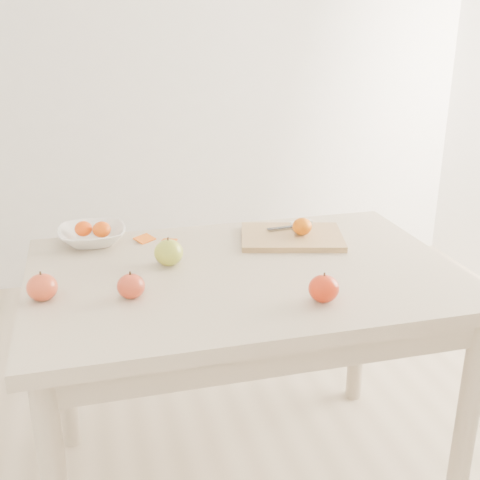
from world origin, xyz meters
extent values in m
plane|color=white|center=(0.00, 1.75, 1.35)|extent=(3.50, 0.00, 3.50)
cube|color=#C4AF94|center=(0.00, 0.00, 0.73)|extent=(1.20, 0.80, 0.04)
cylinder|color=#BCAA8E|center=(-0.54, 0.34, 0.35)|extent=(0.06, 0.06, 0.71)
cylinder|color=#BCAA8E|center=(0.54, 0.34, 0.35)|extent=(0.06, 0.06, 0.71)
cylinder|color=#BCAA8E|center=(0.54, -0.34, 0.35)|extent=(0.06, 0.06, 0.71)
cube|color=#A88354|center=(0.21, 0.19, 0.76)|extent=(0.37, 0.31, 0.02)
ellipsoid|color=orange|center=(0.24, 0.18, 0.80)|extent=(0.06, 0.06, 0.05)
imported|color=white|center=(-0.41, 0.32, 0.78)|extent=(0.21, 0.21, 0.05)
ellipsoid|color=#E93D08|center=(-0.43, 0.33, 0.80)|extent=(0.05, 0.05, 0.05)
ellipsoid|color=#E73F08|center=(-0.38, 0.31, 0.80)|extent=(0.06, 0.06, 0.05)
cube|color=#D4580F|center=(-0.25, 0.30, 0.75)|extent=(0.07, 0.07, 0.01)
cube|color=#C4540D|center=(-0.17, 0.27, 0.75)|extent=(0.05, 0.05, 0.01)
cube|color=white|center=(0.27, 0.27, 0.78)|extent=(0.08, 0.02, 0.01)
cube|color=#323439|center=(0.19, 0.24, 0.78)|extent=(0.10, 0.02, 0.00)
ellipsoid|color=olive|center=(-0.20, 0.09, 0.79)|extent=(0.08, 0.08, 0.08)
ellipsoid|color=#8D0108|center=(0.14, -0.24, 0.78)|extent=(0.08, 0.08, 0.07)
ellipsoid|color=maroon|center=(-0.54, -0.06, 0.78)|extent=(0.08, 0.08, 0.07)
ellipsoid|color=maroon|center=(-0.32, -0.10, 0.78)|extent=(0.07, 0.07, 0.06)
camera|label=1|loc=(-0.40, -1.50, 1.42)|focal=45.00mm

